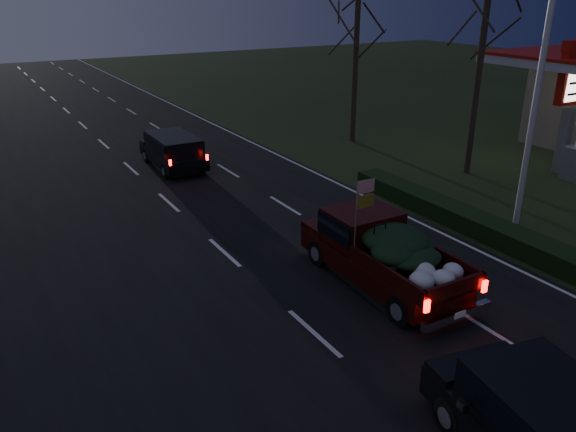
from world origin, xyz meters
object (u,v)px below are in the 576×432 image
light_pole (543,59)px  gas_price_pylon (574,85)px  pickup_truck (382,249)px  lead_suv (173,148)px

light_pole → gas_price_pylon: size_ratio=1.64×
gas_price_pylon → light_pole: bearing=-155.3°
light_pole → pickup_truck: size_ratio=1.75×
pickup_truck → lead_suv: size_ratio=1.21×
lead_suv → pickup_truck: bearing=-83.9°
pickup_truck → lead_suv: 13.01m
light_pole → gas_price_pylon: light_pole is taller
light_pole → lead_suv: light_pole is taller
pickup_truck → gas_price_pylon: bearing=17.2°
light_pole → pickup_truck: light_pole is taller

